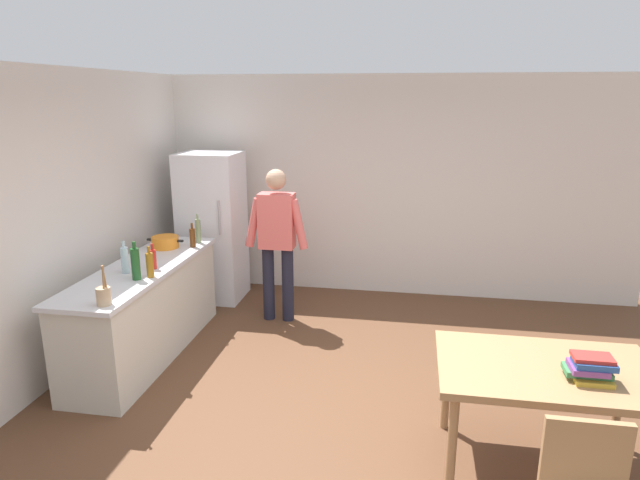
% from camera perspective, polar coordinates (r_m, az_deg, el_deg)
% --- Properties ---
extents(ground_plane, '(14.00, 14.00, 0.00)m').
position_cam_1_polar(ground_plane, '(4.47, 2.05, -18.37)').
color(ground_plane, brown).
extents(wall_back, '(6.40, 0.12, 2.70)m').
position_cam_1_polar(wall_back, '(6.81, 5.65, 5.57)').
color(wall_back, silver).
rests_on(wall_back, ground_plane).
extents(wall_left, '(0.12, 5.60, 2.70)m').
position_cam_1_polar(wall_left, '(5.10, -27.77, 0.69)').
color(wall_left, silver).
rests_on(wall_left, ground_plane).
extents(kitchen_counter, '(0.64, 2.20, 0.90)m').
position_cam_1_polar(kitchen_counter, '(5.52, -17.87, -7.06)').
color(kitchen_counter, beige).
rests_on(kitchen_counter, ground_plane).
extents(refrigerator, '(0.70, 0.67, 1.80)m').
position_cam_1_polar(refrigerator, '(6.73, -11.20, 1.35)').
color(refrigerator, white).
rests_on(refrigerator, ground_plane).
extents(person, '(0.70, 0.22, 1.70)m').
position_cam_1_polar(person, '(5.92, -4.53, 0.49)').
color(person, '#1E1E2D').
rests_on(person, ground_plane).
extents(dining_table, '(1.40, 0.90, 0.75)m').
position_cam_1_polar(dining_table, '(3.95, 22.64, -13.15)').
color(dining_table, '#9E754C').
rests_on(dining_table, ground_plane).
extents(cooking_pot, '(0.40, 0.28, 0.12)m').
position_cam_1_polar(cooking_pot, '(5.93, -15.94, -0.21)').
color(cooking_pot, orange).
rests_on(cooking_pot, kitchen_counter).
extents(utensil_jar, '(0.11, 0.11, 0.32)m').
position_cam_1_polar(utensil_jar, '(4.48, -21.76, -5.41)').
color(utensil_jar, tan).
rests_on(utensil_jar, kitchen_counter).
extents(bottle_vinegar_tall, '(0.06, 0.06, 0.32)m').
position_cam_1_polar(bottle_vinegar_tall, '(6.02, -12.66, 0.97)').
color(bottle_vinegar_tall, gray).
rests_on(bottle_vinegar_tall, kitchen_counter).
extents(bottle_beer_brown, '(0.06, 0.06, 0.26)m').
position_cam_1_polar(bottle_beer_brown, '(5.87, -13.23, 0.28)').
color(bottle_beer_brown, '#5B3314').
rests_on(bottle_beer_brown, kitchen_counter).
extents(bottle_wine_green, '(0.08, 0.08, 0.34)m').
position_cam_1_polar(bottle_wine_green, '(4.97, -18.79, -2.34)').
color(bottle_wine_green, '#1E5123').
rests_on(bottle_wine_green, kitchen_counter).
extents(bottle_water_clear, '(0.07, 0.07, 0.30)m').
position_cam_1_polar(bottle_water_clear, '(5.18, -19.80, -1.95)').
color(bottle_water_clear, silver).
rests_on(bottle_water_clear, kitchen_counter).
extents(bottle_oil_amber, '(0.06, 0.06, 0.28)m').
position_cam_1_polar(bottle_oil_amber, '(5.00, -17.42, -2.47)').
color(bottle_oil_amber, '#996619').
rests_on(bottle_oil_amber, kitchen_counter).
extents(bottle_sauce_red, '(0.06, 0.06, 0.24)m').
position_cam_1_polar(bottle_sauce_red, '(5.23, -17.12, -1.90)').
color(bottle_sauce_red, '#B22319').
rests_on(bottle_sauce_red, kitchen_counter).
extents(book_stack, '(0.28, 0.20, 0.17)m').
position_cam_1_polar(book_stack, '(3.82, 26.50, -11.97)').
color(book_stack, gold).
rests_on(book_stack, dining_table).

